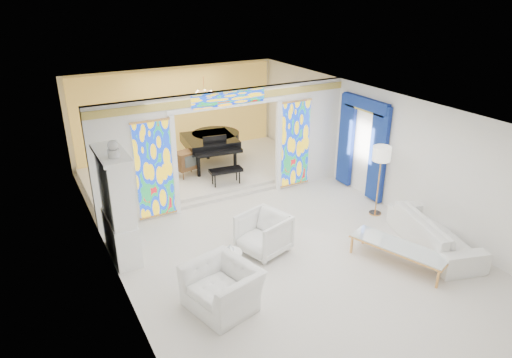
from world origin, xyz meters
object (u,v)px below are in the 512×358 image
armchair_left (222,287)px  coffee_table (399,247)px  grand_piano (213,141)px  tv_console (187,160)px  sofa (434,232)px  china_cabinet (118,207)px  armchair_right (263,234)px

armchair_left → coffee_table: (3.79, -0.52, 0.01)m
armchair_left → grand_piano: grand_piano is taller
armchair_left → tv_console: 5.91m
armchair_left → sofa: size_ratio=0.49×
china_cabinet → armchair_left: bearing=-65.7°
china_cabinet → tv_console: china_cabinet is taller
china_cabinet → coffee_table: 5.91m
grand_piano → coffee_table: bearing=-73.1°
tv_console → china_cabinet: bearing=-145.5°
china_cabinet → armchair_left: 2.95m
armchair_right → grand_piano: (1.01, 4.99, 0.51)m
armchair_left → grand_piano: (2.57, 6.25, 0.55)m
china_cabinet → grand_piano: size_ratio=0.93×
armchair_right → coffee_table: 2.85m
armchair_right → tv_console: 4.46m
sofa → armchair_left: bearing=102.1°
grand_piano → tv_console: grand_piano is taller
armchair_left → grand_piano: bearing=142.7°
tv_console → sofa: bearing=-75.1°
china_cabinet → armchair_right: (2.74, -1.34, -0.72)m
armchair_right → grand_piano: 5.11m
sofa → grand_piano: bearing=36.6°
grand_piano → tv_console: 1.24m
armchair_left → china_cabinet: bearing=-170.6°
armchair_right → sofa: size_ratio=0.39×
sofa → tv_console: size_ratio=3.33×
china_cabinet → armchair_right: 3.13m
sofa → tv_console: 7.04m
china_cabinet → sofa: bearing=-25.9°
tv_console → armchair_right: bearing=-104.0°
armchair_right → sofa: bearing=47.4°
coffee_table → armchair_right: bearing=141.4°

